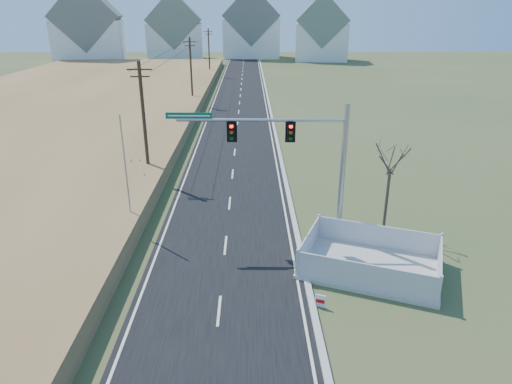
# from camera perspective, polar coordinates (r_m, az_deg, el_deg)

# --- Properties ---
(ground) EXTENTS (260.00, 260.00, 0.00)m
(ground) POSITION_cam_1_polar(r_m,az_deg,el_deg) (22.50, -4.32, -11.64)
(ground) COLOR #3C4F26
(ground) RESTS_ON ground
(road) EXTENTS (8.00, 180.00, 0.06)m
(road) POSITION_cam_1_polar(r_m,az_deg,el_deg) (69.85, -2.01, 11.65)
(road) COLOR black
(road) RESTS_ON ground
(curb) EXTENTS (0.30, 180.00, 0.18)m
(curb) POSITION_cam_1_polar(r_m,az_deg,el_deg) (69.88, 1.47, 11.71)
(curb) COLOR #B2AFA8
(curb) RESTS_ON ground
(reed_marsh) EXTENTS (38.00, 110.00, 1.30)m
(reed_marsh) POSITION_cam_1_polar(r_m,az_deg,el_deg) (65.05, -24.16, 9.58)
(reed_marsh) COLOR #A67F4B
(reed_marsh) RESTS_ON ground
(utility_pole_near) EXTENTS (1.80, 0.26, 9.00)m
(utility_pole_near) POSITION_cam_1_polar(r_m,az_deg,el_deg) (35.49, -13.82, 8.68)
(utility_pole_near) COLOR #422D1E
(utility_pole_near) RESTS_ON ground
(utility_pole_mid) EXTENTS (1.80, 0.26, 9.00)m
(utility_pole_mid) POSITION_cam_1_polar(r_m,az_deg,el_deg) (64.68, -8.11, 14.80)
(utility_pole_mid) COLOR #422D1E
(utility_pole_mid) RESTS_ON ground
(utility_pole_far) EXTENTS (1.80, 0.26, 9.00)m
(utility_pole_far) POSITION_cam_1_polar(r_m,az_deg,el_deg) (94.38, -5.90, 17.07)
(utility_pole_far) COLOR #422D1E
(utility_pole_far) RESTS_ON ground
(condo_nw) EXTENTS (17.69, 13.38, 19.05)m
(condo_nw) POSITION_cam_1_polar(r_m,az_deg,el_deg) (125.18, -20.27, 18.46)
(condo_nw) COLOR white
(condo_nw) RESTS_ON ground
(condo_nnw) EXTENTS (14.93, 11.17, 17.03)m
(condo_nnw) POSITION_cam_1_polar(r_m,az_deg,el_deg) (128.32, -10.10, 19.11)
(condo_nnw) COLOR white
(condo_nnw) RESTS_ON ground
(condo_n) EXTENTS (15.27, 10.20, 18.54)m
(condo_n) POSITION_cam_1_polar(r_m,az_deg,el_deg) (130.82, -0.61, 19.76)
(condo_n) COLOR white
(condo_n) RESTS_ON ground
(condo_ne) EXTENTS (14.12, 10.51, 16.52)m
(condo_ne) POSITION_cam_1_polar(r_m,az_deg,el_deg) (124.26, 8.23, 19.09)
(condo_ne) COLOR white
(condo_ne) RESTS_ON ground
(traffic_signal_mast) EXTENTS (9.88, 0.70, 7.86)m
(traffic_signal_mast) POSITION_cam_1_polar(r_m,az_deg,el_deg) (25.08, 6.55, 3.99)
(traffic_signal_mast) COLOR #9EA0A5
(traffic_signal_mast) RESTS_ON ground
(fence_enclosure) EXTENTS (8.03, 6.82, 1.56)m
(fence_enclosure) POSITION_cam_1_polar(r_m,az_deg,el_deg) (24.24, 14.06, -8.82)
(fence_enclosure) COLOR #B7B5AD
(fence_enclosure) RESTS_ON ground
(open_sign) EXTENTS (0.48, 0.22, 0.61)m
(open_sign) POSITION_cam_1_polar(r_m,az_deg,el_deg) (21.07, 8.02, -13.34)
(open_sign) COLOR white
(open_sign) RESTS_ON ground
(flagpole) EXTENTS (0.32, 0.32, 7.08)m
(flagpole) POSITION_cam_1_polar(r_m,az_deg,el_deg) (27.41, -15.75, 0.56)
(flagpole) COLOR #B7B5AD
(flagpole) RESTS_ON ground
(bare_tree) EXTENTS (2.18, 2.18, 5.79)m
(bare_tree) POSITION_cam_1_polar(r_m,az_deg,el_deg) (26.74, 16.58, 4.12)
(bare_tree) COLOR #4C3F33
(bare_tree) RESTS_ON ground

